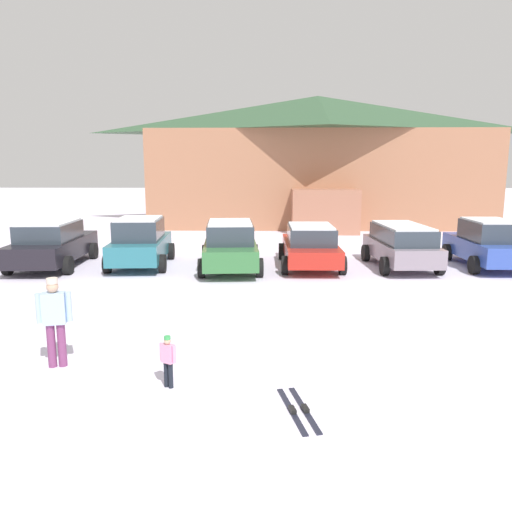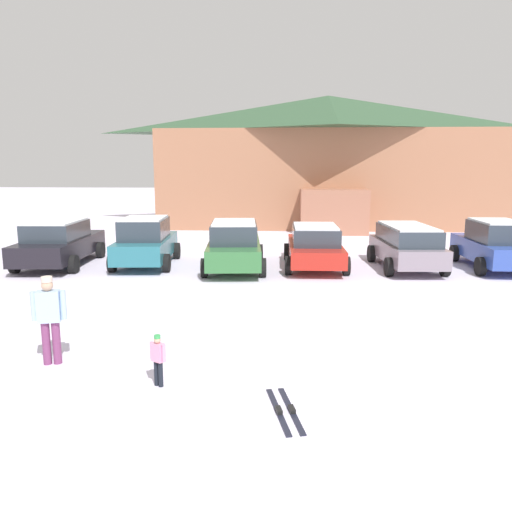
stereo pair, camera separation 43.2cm
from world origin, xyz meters
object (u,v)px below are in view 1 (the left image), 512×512
Objects in this scene: parked_teal_hatchback at (141,242)px; parked_green_coupe at (230,245)px; skier_child_in_pink_snowsuit at (168,359)px; skier_adult_in_blue_parka at (55,317)px; parked_black_sedan at (52,244)px; parked_blue_hatchback at (487,243)px; parked_grey_wagon at (401,244)px; ski_lodge at (317,160)px; parked_red_sedan at (310,245)px; pair_of_skis at (298,410)px.

parked_green_coupe is (3.33, -0.46, -0.02)m from parked_teal_hatchback.
parked_teal_hatchback reaches higher than skier_child_in_pink_snowsuit.
skier_adult_in_blue_parka is (-2.57, -8.90, 0.08)m from parked_green_coupe.
parked_blue_hatchback reaches higher than parked_black_sedan.
parked_black_sedan is at bearing -179.36° from parked_blue_hatchback.
ski_lodge is at bearing 96.30° from parked_grey_wagon.
parked_green_coupe is 1.07× the size of parked_red_sedan.
parked_blue_hatchback is at bearing 38.34° from skier_adult_in_blue_parka.
parked_blue_hatchback reaches higher than parked_grey_wagon.
ski_lodge is 4.87× the size of parked_grey_wagon.
skier_child_in_pink_snowsuit is at bearing 159.53° from pair_of_skis.
skier_child_in_pink_snowsuit is at bearing -20.89° from skier_adult_in_blue_parka.
parked_black_sedan is at bearing -179.15° from parked_red_sedan.
parked_grey_wagon is (3.27, -0.12, 0.06)m from parked_red_sedan.
skier_child_in_pink_snowsuit is at bearing -107.67° from parked_red_sedan.
parked_blue_hatchback is at bearing 0.13° from parked_teal_hatchback.
ski_lodge reaches higher than parked_grey_wagon.
skier_child_in_pink_snowsuit reaches higher than pair_of_skis.
parked_teal_hatchback is 0.87× the size of parked_green_coupe.
ski_lodge reaches higher than pair_of_skis.
parked_red_sedan is 3.27m from parked_grey_wagon.
pair_of_skis is at bearing -112.06° from parked_grey_wagon.
parked_green_coupe is 10.71m from pair_of_skis.
skier_adult_in_blue_parka is at bearing -106.11° from parked_green_coupe.
parked_green_coupe is 1.16× the size of parked_blue_hatchback.
pair_of_skis is (2.11, -0.79, -0.48)m from skier_child_in_pink_snowsuit.
parked_teal_hatchback is 6.22m from parked_red_sedan.
skier_adult_in_blue_parka reaches higher than skier_child_in_pink_snowsuit.
parked_black_sedan is 15.84m from parked_blue_hatchback.
parked_teal_hatchback is 12.14m from pair_of_skis.
skier_child_in_pink_snowsuit is (-0.36, -9.75, -0.36)m from parked_green_coupe.
parked_black_sedan is 13.67m from pair_of_skis.
pair_of_skis is (-1.14, -10.99, -0.77)m from parked_red_sedan.
parked_black_sedan is at bearing 121.55° from skier_child_in_pink_snowsuit.
parked_black_sedan is at bearing -126.97° from ski_lodge.
pair_of_skis is (-2.78, -25.55, -4.02)m from ski_lodge.
parked_black_sedan is at bearing -179.90° from parked_grey_wagon.
parked_black_sedan is (-11.07, -14.70, -3.18)m from ski_lodge.
parked_blue_hatchback reaches higher than skier_child_in_pink_snowsuit.
parked_teal_hatchback is at bearing 106.23° from skier_child_in_pink_snowsuit.
parked_green_coupe is at bearing -106.81° from ski_lodge.
parked_green_coupe reaches higher than pair_of_skis.
parked_red_sedan is (2.89, 0.45, -0.07)m from parked_green_coupe.
ski_lodge reaches higher than parked_black_sedan.
parked_teal_hatchback is at bearing -179.87° from parked_blue_hatchback.
pair_of_skis is (5.08, -10.99, -0.87)m from parked_teal_hatchback.
parked_teal_hatchback is at bearing -118.38° from ski_lodge.
parked_blue_hatchback reaches higher than skier_adult_in_blue_parka.
parked_red_sedan is 2.74× the size of skier_adult_in_blue_parka.
parked_grey_wagon is (1.62, -14.68, -3.18)m from ski_lodge.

